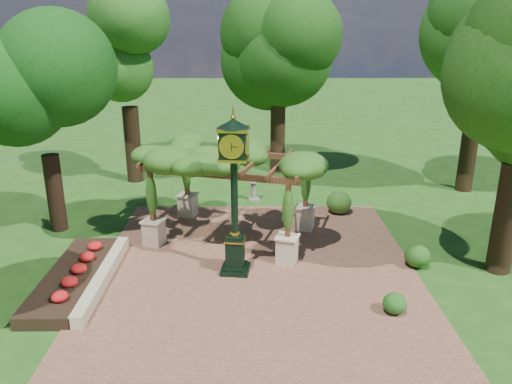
{
  "coord_description": "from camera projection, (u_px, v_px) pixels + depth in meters",
  "views": [
    {
      "loc": [
        -0.15,
        -12.89,
        7.4
      ],
      "look_at": [
        0.0,
        2.5,
        2.2
      ],
      "focal_mm": 35.0,
      "sensor_mm": 36.0,
      "label": 1
    }
  ],
  "objects": [
    {
      "name": "ground",
      "position": [
        257.0,
        290.0,
        14.58
      ],
      "size": [
        120.0,
        120.0,
        0.0
      ],
      "primitive_type": "plane",
      "color": "#1E4714",
      "rests_on": "ground"
    },
    {
      "name": "border_wall",
      "position": [
        103.0,
        277.0,
        14.95
      ],
      "size": [
        0.35,
        5.0,
        0.4
      ],
      "primitive_type": "cube",
      "color": "#C6B793",
      "rests_on": "ground"
    },
    {
      "name": "tree_west_near",
      "position": [
        41.0,
        92.0,
        17.28
      ],
      "size": [
        3.76,
        3.76,
        7.51
      ],
      "color": "black",
      "rests_on": "ground"
    },
    {
      "name": "tree_east_far",
      "position": [
        483.0,
        45.0,
        21.31
      ],
      "size": [
        4.96,
        4.96,
        9.53
      ],
      "color": "black",
      "rests_on": "ground"
    },
    {
      "name": "pedestal_clock",
      "position": [
        234.0,
        183.0,
        14.71
      ],
      "size": [
        1.07,
        1.07,
        4.92
      ],
      "rotation": [
        0.0,
        0.0,
        -0.12
      ],
      "color": "black",
      "rests_on": "brick_plaza"
    },
    {
      "name": "brick_plaza",
      "position": [
        256.0,
        274.0,
        15.52
      ],
      "size": [
        10.0,
        12.0,
        0.04
      ],
      "primitive_type": "cube",
      "color": "brown",
      "rests_on": "ground"
    },
    {
      "name": "tree_west_far",
      "position": [
        125.0,
        46.0,
        22.75
      ],
      "size": [
        3.85,
        3.85,
        9.47
      ],
      "color": "black",
      "rests_on": "ground"
    },
    {
      "name": "shrub_back",
      "position": [
        339.0,
        202.0,
        20.32
      ],
      "size": [
        1.21,
        1.21,
        0.92
      ],
      "primitive_type": "ellipsoid",
      "rotation": [
        0.0,
        0.0,
        0.21
      ],
      "color": "#2F611C",
      "rests_on": "brick_plaza"
    },
    {
      "name": "flower_bed",
      "position": [
        73.0,
        278.0,
        14.94
      ],
      "size": [
        1.5,
        5.0,
        0.36
      ],
      "primitive_type": "cube",
      "color": "red",
      "rests_on": "ground"
    },
    {
      "name": "shrub_mid",
      "position": [
        417.0,
        256.0,
        15.84
      ],
      "size": [
        0.87,
        0.87,
        0.73
      ],
      "primitive_type": "ellipsoid",
      "rotation": [
        0.0,
        0.0,
        0.08
      ],
      "color": "#214D15",
      "rests_on": "brick_plaza"
    },
    {
      "name": "tree_north",
      "position": [
        279.0,
        50.0,
        24.5
      ],
      "size": [
        4.69,
        4.69,
        8.98
      ],
      "color": "#322014",
      "rests_on": "ground"
    },
    {
      "name": "sundial",
      "position": [
        254.0,
        192.0,
        22.01
      ],
      "size": [
        0.53,
        0.53,
        0.85
      ],
      "rotation": [
        0.0,
        0.0,
        0.15
      ],
      "color": "gray",
      "rests_on": "ground"
    },
    {
      "name": "shrub_front",
      "position": [
        395.0,
        303.0,
        13.3
      ],
      "size": [
        0.8,
        0.8,
        0.57
      ],
      "primitive_type": "ellipsoid",
      "rotation": [
        0.0,
        0.0,
        0.32
      ],
      "color": "#1E5117",
      "rests_on": "brick_plaza"
    },
    {
      "name": "pergola",
      "position": [
        231.0,
        161.0,
        17.31
      ],
      "size": [
        6.32,
        4.94,
        3.49
      ],
      "rotation": [
        0.0,
        0.0,
        -0.3
      ],
      "color": "beige",
      "rests_on": "brick_plaza"
    }
  ]
}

